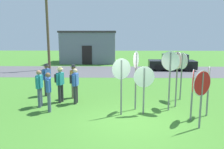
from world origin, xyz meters
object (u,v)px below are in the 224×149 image
(utility_pole, at_px, (48,28))
(person_with_sunhat, at_px, (47,77))
(person_holding_notes, at_px, (75,83))
(stop_sign_leaning_left, at_px, (202,89))
(person_on_left, at_px, (49,90))
(person_in_blue, at_px, (39,86))
(stop_sign_tallest, at_px, (136,70))
(person_in_dark_shirt, at_px, (74,79))
(stop_sign_rear_right, at_px, (182,68))
(stop_sign_center_cluster, at_px, (177,69))
(stop_sign_far_back, at_px, (170,70))
(stop_sign_rear_left, at_px, (209,82))
(stop_sign_low_front, at_px, (193,86))
(stop_sign_leaning_right, at_px, (121,76))
(person_in_teal, at_px, (60,82))
(stop_sign_nearest, at_px, (144,82))
(parked_car_on_street, at_px, (172,63))

(utility_pole, relative_size, person_with_sunhat, 4.28)
(person_holding_notes, relative_size, person_with_sunhat, 0.97)
(stop_sign_leaning_left, height_order, person_on_left, stop_sign_leaning_left)
(person_in_blue, bearing_deg, stop_sign_tallest, -3.95)
(person_in_dark_shirt, bearing_deg, stop_sign_leaning_left, -36.40)
(stop_sign_rear_right, xyz_separation_m, person_on_left, (-6.12, -1.93, -0.69))
(stop_sign_center_cluster, bearing_deg, person_in_dark_shirt, 164.46)
(stop_sign_far_back, height_order, stop_sign_rear_right, stop_sign_far_back)
(utility_pole, bearing_deg, stop_sign_tallest, -57.82)
(stop_sign_rear_left, xyz_separation_m, person_holding_notes, (-5.62, 1.56, -0.40))
(stop_sign_low_front, relative_size, person_in_blue, 1.18)
(stop_sign_rear_right, distance_m, person_in_blue, 6.89)
(stop_sign_leaning_right, relative_size, person_in_blue, 1.38)
(stop_sign_leaning_left, relative_size, person_holding_notes, 1.22)
(person_in_teal, bearing_deg, stop_sign_center_cluster, -6.02)
(utility_pole, distance_m, person_holding_notes, 11.90)
(stop_sign_nearest, relative_size, stop_sign_low_front, 1.00)
(stop_sign_leaning_left, distance_m, stop_sign_low_front, 0.74)
(person_in_blue, relative_size, person_on_left, 1.00)
(stop_sign_rear_right, bearing_deg, person_on_left, -162.51)
(person_in_dark_shirt, distance_m, person_on_left, 2.23)
(stop_sign_tallest, bearing_deg, stop_sign_low_front, -31.47)
(utility_pole, relative_size, stop_sign_center_cluster, 2.95)
(utility_pole, bearing_deg, person_in_blue, -75.36)
(utility_pole, height_order, stop_sign_rear_right, utility_pole)
(stop_sign_tallest, distance_m, stop_sign_leaning_right, 0.93)
(stop_sign_center_cluster, bearing_deg, stop_sign_low_front, -84.83)
(parked_car_on_street, height_order, stop_sign_tallest, stop_sign_tallest)
(stop_sign_tallest, relative_size, stop_sign_low_front, 1.29)
(utility_pole, distance_m, person_in_blue, 11.94)
(parked_car_on_street, xyz_separation_m, stop_sign_rear_right, (-2.02, -9.93, 0.95))
(utility_pole, relative_size, stop_sign_rear_left, 3.65)
(utility_pole, bearing_deg, stop_sign_nearest, -57.95)
(stop_sign_tallest, xyz_separation_m, person_with_sunhat, (-4.58, 2.21, -0.73))
(stop_sign_rear_right, xyz_separation_m, stop_sign_rear_left, (0.40, -2.32, -0.26))
(person_on_left, bearing_deg, stop_sign_rear_right, 17.49)
(stop_sign_low_front, bearing_deg, person_with_sunhat, 152.43)
(stop_sign_far_back, distance_m, person_in_teal, 5.17)
(utility_pole, xyz_separation_m, person_holding_notes, (4.44, -10.65, -2.91))
(stop_sign_leaning_right, bearing_deg, stop_sign_leaning_left, -25.76)
(stop_sign_leaning_right, relative_size, person_on_left, 1.38)
(parked_car_on_street, distance_m, stop_sign_leaning_right, 13.25)
(parked_car_on_street, height_order, person_in_blue, person_in_blue)
(parked_car_on_street, relative_size, stop_sign_rear_right, 1.85)
(stop_sign_leaning_right, height_order, stop_sign_low_front, stop_sign_leaning_right)
(person_in_dark_shirt, bearing_deg, stop_sign_low_front, -30.98)
(utility_pole, height_order, person_in_dark_shirt, utility_pole)
(person_in_dark_shirt, bearing_deg, person_holding_notes, -75.77)
(stop_sign_low_front, bearing_deg, stop_sign_leaning_left, -85.24)
(stop_sign_center_cluster, distance_m, person_in_teal, 5.51)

